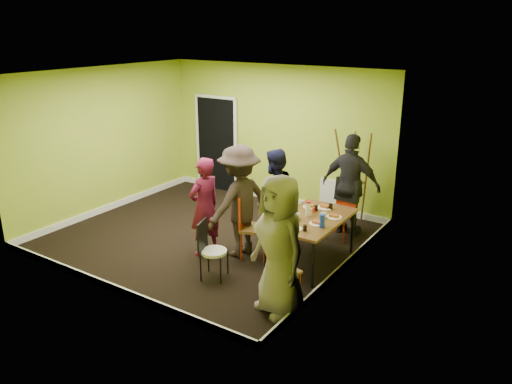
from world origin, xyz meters
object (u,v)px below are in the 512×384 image
chair_left_far (280,215)px  thermos (308,209)px  blue_bottle (322,221)px  person_back_end (351,185)px  dining_table (312,221)px  chair_back_end (346,196)px  chair_front_end (281,267)px  person_standing (205,207)px  chair_bentwood (210,247)px  person_left_near (239,201)px  chair_left_near (250,222)px  person_front_end (279,246)px  person_left_far (274,196)px  easel (352,179)px  orange_bottle (314,210)px

chair_left_far → thermos: size_ratio=4.80×
blue_bottle → person_back_end: (-0.27, 1.67, 0.04)m
dining_table → chair_back_end: size_ratio=1.47×
chair_front_end → person_standing: bearing=178.6°
chair_bentwood → person_standing: person_standing is taller
chair_bentwood → dining_table: bearing=123.3°
dining_table → person_left_near: size_ratio=0.83×
chair_left_near → blue_bottle: 1.24m
thermos → person_front_end: 1.55m
thermos → person_left_far: (-0.82, 0.35, -0.05)m
dining_table → chair_left_near: bearing=-160.5°
chair_left_near → thermos: bearing=93.9°
chair_left_near → chair_bentwood: (-0.09, -0.90, -0.10)m
easel → person_left_far: (-0.79, -1.43, -0.07)m
chair_left_far → chair_front_end: (0.90, -1.50, -0.07)m
dining_table → chair_left_far: size_ratio=1.55×
easel → blue_bottle: (0.42, -2.09, -0.03)m
easel → blue_bottle: 2.13m
dining_table → person_back_end: person_back_end is taller
chair_front_end → thermos: 1.33m
chair_left_near → person_standing: person_standing is taller
chair_left_far → chair_front_end: size_ratio=1.14×
chair_left_near → thermos: (0.83, 0.37, 0.27)m
easel → thermos: easel is taller
dining_table → chair_front_end: chair_front_end is taller
thermos → person_back_end: person_back_end is taller
chair_back_end → chair_left_far: bearing=58.9°
chair_front_end → person_front_end: bearing=-47.3°
chair_front_end → person_back_end: (-0.14, 2.61, 0.42)m
orange_bottle → person_back_end: size_ratio=0.05×
dining_table → easel: (-0.12, 1.83, 0.18)m
chair_front_end → dining_table: bearing=114.7°
chair_front_end → chair_bentwood: 1.18m
person_left_near → person_back_end: person_left_near is taller
chair_back_end → person_standing: person_standing is taller
chair_front_end → person_front_end: size_ratio=0.46×
chair_back_end → person_front_end: bearing=101.0°
chair_left_near → orange_bottle: size_ratio=11.70×
person_left_near → chair_front_end: bearing=68.9°
chair_front_end → easel: size_ratio=0.48×
dining_table → thermos: size_ratio=7.45×
person_left_near → person_back_end: bearing=160.3°
chair_back_end → easel: bearing=-72.6°
chair_left_far → chair_bentwood: chair_left_far is taller
chair_bentwood → person_standing: bearing=-153.8°
person_back_end → chair_left_far: bearing=55.1°
chair_front_end → chair_left_far: bearing=137.8°
easel → orange_bottle: (0.04, -1.62, -0.08)m
chair_front_end → person_back_end: person_back_end is taller
chair_left_far → blue_bottle: chair_left_far is taller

